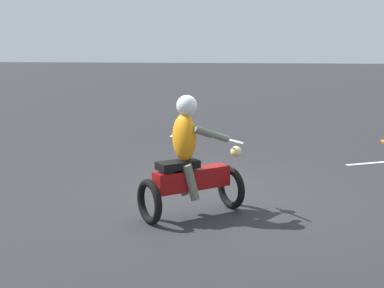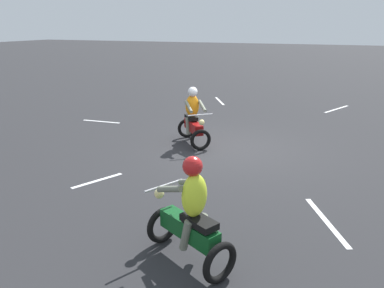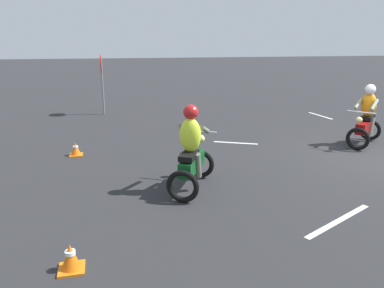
% 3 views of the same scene
% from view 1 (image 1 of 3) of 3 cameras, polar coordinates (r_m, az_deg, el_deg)
% --- Properties ---
extents(ground_plane, '(120.00, 120.00, 0.00)m').
position_cam_1_polar(ground_plane, '(8.47, 1.67, -5.25)').
color(ground_plane, '#28282B').
extents(motorcycle_rider_foreground, '(1.35, 1.47, 1.66)m').
position_cam_1_polar(motorcycle_rider_foreground, '(7.17, -0.24, -2.18)').
color(motorcycle_rider_foreground, black).
rests_on(motorcycle_rider_foreground, ground).
extents(lane_stripe_w, '(1.45, 0.17, 0.01)m').
position_cam_1_polar(lane_stripe_w, '(14.26, -1.58, 1.27)').
color(lane_stripe_w, silver).
rests_on(lane_stripe_w, ground).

